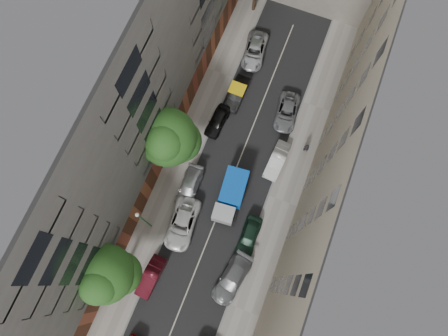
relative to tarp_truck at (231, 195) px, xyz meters
The scene contains 21 objects.
ground 2.19m from the tarp_truck, 110.42° to the left, with size 120.00×120.00×0.00m, color #4C4C49.
road_surface 2.19m from the tarp_truck, 110.42° to the left, with size 8.00×44.00×0.02m, color black.
sidewalk_left 6.44m from the tarp_truck, 165.20° to the left, with size 3.00×44.00×0.15m, color gray.
sidewalk_right 5.32m from the tarp_truck, 18.20° to the left, with size 3.00×44.00×0.15m, color gray.
building_left 14.55m from the tarp_truck, behind, with size 8.00×44.00×20.00m, color #514E4B.
building_right 13.61m from the tarp_truck, ahead, with size 8.00×44.00×20.00m, color tan.
tarp_truck is the anchor object (origin of this frame).
car_left_1 10.67m from the tarp_truck, 113.22° to the right, with size 1.42×4.07×1.34m, color #4A0E18.
car_left_2 5.43m from the tarp_truck, 129.07° to the right, with size 2.47×5.36×1.49m, color silver.
car_left_3 4.30m from the tarp_truck, behind, with size 1.86×4.58×1.33m, color #B5B6BA.
car_left_4 8.20m from the tarp_truck, 120.92° to the left, with size 1.56×3.89×1.32m, color black.
car_left_5 11.23m from the tarp_truck, 107.66° to the left, with size 1.48×4.24×1.40m, color black.
car_left_6 16.59m from the tarp_truck, 102.00° to the left, with size 2.27×4.92×1.37m, color #BCBCC1.
car_right_1 7.78m from the tarp_truck, 67.92° to the right, with size 2.09×5.13×1.49m, color slate.
car_right_2 4.28m from the tarp_truck, 44.89° to the right, with size 1.69×4.21×1.43m, color #152F21.
car_right_3 6.05m from the tarp_truck, 60.07° to the left, with size 1.47×4.22×1.39m, color silver.
car_right_4 10.83m from the tarp_truck, 78.25° to the left, with size 2.15×4.67×1.30m, color slate.
tree_near 13.47m from the tarp_truck, 121.93° to the right, with size 5.13×4.84×8.52m.
tree_mid 8.37m from the tarp_truck, 165.77° to the left, with size 5.51×5.27×9.06m.
lamp_post 8.77m from the tarp_truck, 138.75° to the right, with size 0.36×0.36×6.90m.
pedestrian 9.17m from the tarp_truck, 54.44° to the left, with size 0.57×0.38×1.57m, color black.
Camera 1 is at (2.95, -9.46, 39.10)m, focal length 32.00 mm.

